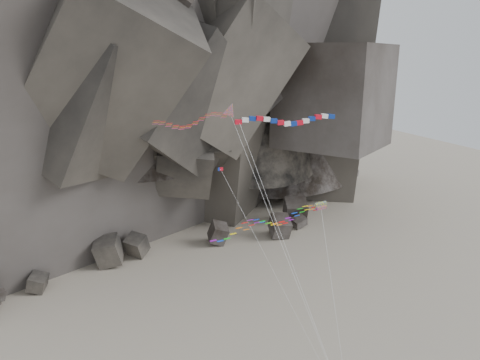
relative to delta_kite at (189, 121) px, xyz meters
name	(u,v)px	position (x,y,z in m)	size (l,w,h in m)	color
headland	(109,25)	(5.50, 65.59, 11.19)	(110.00, 70.00, 84.00)	#4B453D
boulder_field	(76,262)	(-10.05, 31.05, -28.36)	(71.73, 19.79, 8.20)	#47423F
delta_kite	(189,121)	(0.00, 0.00, 0.00)	(14.70, 17.17, 30.83)	red
banner_kite	(286,122)	(10.20, -2.87, -0.43)	(10.99, 15.65, 29.46)	red
parafoil_kite	(265,222)	(6.26, -5.50, -10.59)	(15.03, 11.52, 19.69)	#E0ED0D
pennant_kite	(247,221)	(5.16, -3.45, -11.06)	(7.14, 16.94, 23.52)	red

